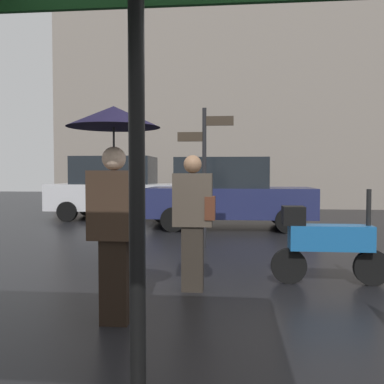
# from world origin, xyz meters

# --- Properties ---
(pedestrian_with_umbrella) EXTENTS (0.87, 0.87, 2.06)m
(pedestrian_with_umbrella) POSITION_xyz_m (-1.24, 1.05, 1.52)
(pedestrian_with_umbrella) COLOR black
(pedestrian_with_umbrella) RESTS_ON ground
(pedestrian_with_bag) EXTENTS (0.51, 0.24, 1.65)m
(pedestrian_with_bag) POSITION_xyz_m (-0.60, 2.26, 0.94)
(pedestrian_with_bag) COLOR #2A241E
(pedestrian_with_bag) RESTS_ON ground
(parked_scooter) EXTENTS (1.50, 0.32, 1.23)m
(parked_scooter) POSITION_xyz_m (1.08, 2.73, 0.56)
(parked_scooter) COLOR black
(parked_scooter) RESTS_ON ground
(parked_car_left) EXTENTS (4.28, 1.94, 1.85)m
(parked_car_left) POSITION_xyz_m (-0.27, 8.36, 0.93)
(parked_car_left) COLOR #1E234C
(parked_car_left) RESTS_ON ground
(parked_car_right) EXTENTS (4.42, 1.96, 1.97)m
(parked_car_right) POSITION_xyz_m (-3.69, 10.26, 0.98)
(parked_car_right) COLOR silver
(parked_car_right) RESTS_ON ground
(street_signpost) EXTENTS (1.08, 0.08, 2.69)m
(street_signpost) POSITION_xyz_m (-0.67, 5.35, 1.64)
(street_signpost) COLOR black
(street_signpost) RESTS_ON ground
(building_block) EXTENTS (15.47, 2.82, 14.81)m
(building_block) POSITION_xyz_m (0.00, 16.03, 7.41)
(building_block) COLOR gray
(building_block) RESTS_ON ground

